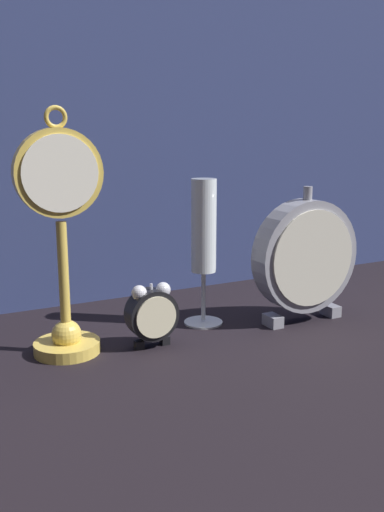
# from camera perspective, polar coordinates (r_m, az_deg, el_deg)

# --- Properties ---
(ground_plane) EXTENTS (4.00, 4.00, 0.00)m
(ground_plane) POSITION_cam_1_polar(r_m,az_deg,el_deg) (0.79, 2.72, -9.87)
(ground_plane) COLOR black
(fabric_backdrop_drape) EXTENTS (1.49, 0.01, 0.63)m
(fabric_backdrop_drape) POSITION_cam_1_polar(r_m,az_deg,el_deg) (1.02, -6.52, 13.24)
(fabric_backdrop_drape) COLOR navy
(fabric_backdrop_drape) RESTS_ON ground_plane
(pocket_watch_on_stand) EXTENTS (0.12, 0.09, 0.33)m
(pocket_watch_on_stand) POSITION_cam_1_polar(r_m,az_deg,el_deg) (0.77, -12.84, 0.86)
(pocket_watch_on_stand) COLOR gold
(pocket_watch_on_stand) RESTS_ON ground_plane
(alarm_clock_twin_bell) EXTENTS (0.07, 0.03, 0.09)m
(alarm_clock_twin_bell) POSITION_cam_1_polar(r_m,az_deg,el_deg) (0.80, -4.04, -5.65)
(alarm_clock_twin_bell) COLOR black
(alarm_clock_twin_bell) RESTS_ON ground_plane
(mantel_clock_silver) EXTENTS (0.18, 0.04, 0.22)m
(mantel_clock_silver) POSITION_cam_1_polar(r_m,az_deg,el_deg) (0.91, 11.29, -0.09)
(mantel_clock_silver) COLOR gray
(mantel_clock_silver) RESTS_ON ground_plane
(champagne_flute) EXTENTS (0.06, 0.06, 0.23)m
(champagne_flute) POSITION_cam_1_polar(r_m,az_deg,el_deg) (0.87, 1.17, 1.83)
(champagne_flute) COLOR silver
(champagne_flute) RESTS_ON ground_plane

